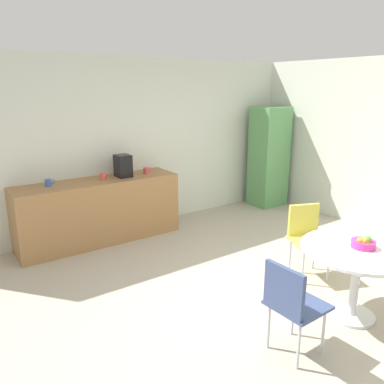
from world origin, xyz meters
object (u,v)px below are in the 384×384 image
at_px(locker_cabinet, 269,157).
at_px(coffee_maker, 123,166).
at_px(mug_green, 48,183).
at_px(chair_yellow, 307,232).
at_px(chair_navy, 291,299).
at_px(round_table, 358,262).
at_px(mug_red, 146,171).
at_px(fruit_bowl, 364,243).
at_px(mug_white, 103,176).

distance_m(locker_cabinet, coffee_maker, 2.88).
bearing_deg(mug_green, chair_yellow, -46.70).
bearing_deg(coffee_maker, locker_cabinet, -1.99).
xyz_separation_m(chair_navy, mug_green, (-0.96, 3.31, 0.43)).
xyz_separation_m(round_table, mug_red, (-0.50, 3.20, 0.37)).
height_order(fruit_bowl, mug_white, mug_white).
bearing_deg(chair_yellow, chair_navy, -145.45).
bearing_deg(chair_navy, mug_red, 82.08).
distance_m(round_table, chair_navy, 0.95).
relative_size(chair_yellow, coffee_maker, 2.59).
bearing_deg(mug_white, round_table, -69.74).
distance_m(fruit_bowl, mug_white, 3.45).
bearing_deg(coffee_maker, chair_yellow, -62.52).
height_order(locker_cabinet, mug_white, locker_cabinet).
relative_size(round_table, chair_navy, 1.28).
relative_size(mug_white, coffee_maker, 0.40).
relative_size(locker_cabinet, coffee_maker, 5.67).
xyz_separation_m(mug_white, coffee_maker, (0.32, 0.02, 0.11)).
bearing_deg(chair_yellow, mug_green, 133.30).
bearing_deg(locker_cabinet, mug_green, 177.68).
relative_size(mug_green, coffee_maker, 0.40).
height_order(mug_green, mug_red, same).
distance_m(locker_cabinet, round_table, 3.73).
bearing_deg(chair_navy, chair_yellow, 34.55).
height_order(chair_yellow, mug_red, mug_red).
distance_m(chair_navy, mug_white, 3.27).
height_order(round_table, fruit_bowl, fruit_bowl).
height_order(mug_white, mug_green, same).
bearing_deg(mug_white, mug_red, -0.31).
distance_m(chair_navy, fruit_bowl, 1.01).
distance_m(locker_cabinet, mug_white, 3.20).
distance_m(fruit_bowl, coffee_maker, 3.38).
relative_size(chair_navy, mug_white, 6.43).
height_order(fruit_bowl, mug_red, mug_red).
xyz_separation_m(round_table, chair_yellow, (0.36, 0.88, -0.06)).
bearing_deg(chair_navy, round_table, 1.31).
bearing_deg(mug_white, chair_yellow, -56.50).
bearing_deg(chair_navy, coffee_maker, 88.51).
relative_size(chair_yellow, mug_white, 6.43).
bearing_deg(chair_navy, mug_white, 94.18).
bearing_deg(chair_navy, mug_green, 106.23).
xyz_separation_m(chair_navy, mug_red, (0.45, 3.23, 0.43)).
distance_m(mug_green, coffee_maker, 1.05).
xyz_separation_m(fruit_bowl, coffee_maker, (-0.90, 3.24, 0.29)).
bearing_deg(coffee_maker, round_table, -75.02).
height_order(chair_navy, mug_red, mug_red).
bearing_deg(round_table, locker_cabinet, 57.21).
xyz_separation_m(mug_green, mug_red, (1.41, -0.08, 0.00)).
distance_m(locker_cabinet, chair_yellow, 2.82).
bearing_deg(round_table, mug_white, 110.26).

